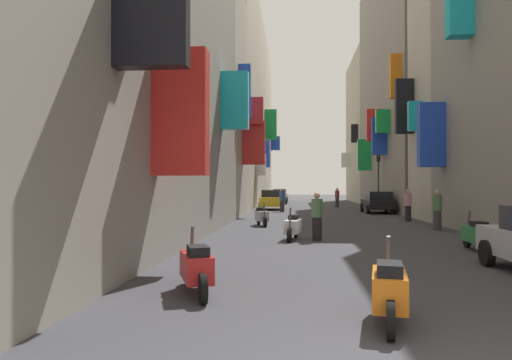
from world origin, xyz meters
The scene contains 22 objects.
ground_plane centered at (0.00, 30.00, 0.00)m, with size 140.00×140.00×0.00m, color #38383D.
building_left_near centered at (-7.99, 10.68, 6.68)m, with size 7.34×21.38×13.36m.
building_left_mid_b centered at (-7.97, 24.47, 6.93)m, with size 7.38×5.97×13.88m.
building_left_mid_c centered at (-7.99, 43.73, 9.25)m, with size 7.26×32.55×18.51m.
building_right_mid_a centered at (7.98, 23.01, 7.69)m, with size 7.02×4.84×15.38m.
building_right_mid_c centered at (7.99, 36.25, 10.57)m, with size 7.19×20.19×21.16m.
building_right_far centered at (7.99, 53.17, 8.52)m, with size 7.06×13.65×17.05m.
parked_car_yellow centered at (-3.66, 33.79, 0.80)m, with size 1.84×3.97×1.55m.
parked_car_black centered at (3.91, 29.56, 0.77)m, with size 1.89×4.29×1.49m.
parked_car_green centered at (-3.58, 46.02, 0.75)m, with size 1.92×3.91×1.45m.
parked_car_red centered at (-3.65, 53.21, 0.78)m, with size 1.92×4.09×1.50m.
scooter_orange centered at (-0.51, 2.99, 0.46)m, with size 0.63×1.88×1.13m.
scooter_red centered at (-3.45, 4.48, 0.46)m, with size 0.82×1.88×1.13m.
scooter_green centered at (3.40, 10.46, 0.46)m, with size 0.44×1.93×1.13m.
scooter_silver centered at (-3.33, 18.31, 0.46)m, with size 0.75×1.92×1.13m.
scooter_white centered at (-1.85, 12.74, 0.46)m, with size 0.61×1.98×1.13m.
pedestrian_crossing centered at (-2.71, 30.22, 0.86)m, with size 0.45×0.45×1.72m.
pedestrian_near_left centered at (4.15, 16.70, 0.85)m, with size 0.45×0.45×1.71m.
pedestrian_near_right centered at (1.88, 38.00, 0.85)m, with size 0.53×0.53×1.70m.
pedestrian_mid_street centered at (4.15, 21.79, 0.84)m, with size 0.42×0.42×1.69m.
pedestrian_far_away centered at (-1.03, 12.55, 0.81)m, with size 0.50×0.50×1.64m.
traffic_light_near_corner centered at (4.59, 33.09, 3.04)m, with size 0.26×0.34×4.49m.
Camera 1 is at (-1.76, -3.43, 1.84)m, focal length 32.90 mm.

